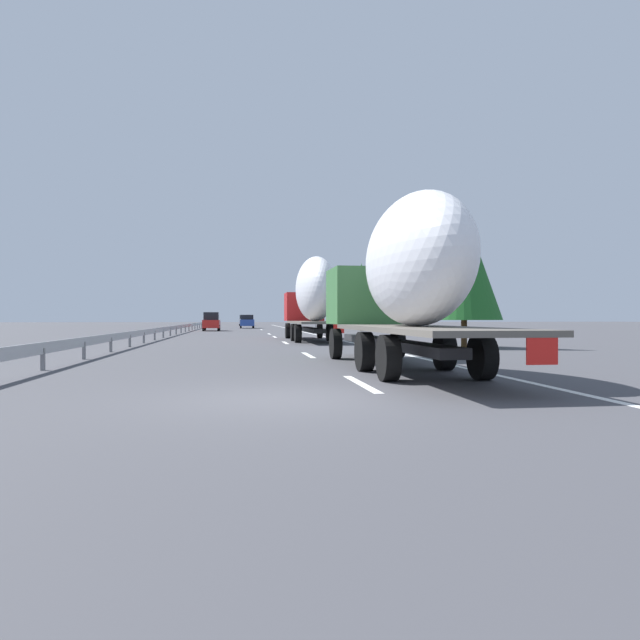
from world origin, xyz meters
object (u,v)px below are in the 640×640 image
car_blue_sedan (247,321)px  road_sign (316,311)px  truck_lead (313,296)px  truck_trailing (403,278)px  car_red_compact (212,322)px  car_white_van (245,320)px

car_blue_sedan → road_sign: bearing=-162.6°
truck_lead → truck_trailing: bearing=-180.0°
truck_lead → car_red_compact: size_ratio=3.01×
truck_lead → car_white_van: (66.03, 3.42, -1.79)m
car_blue_sedan → road_sign: (-20.53, -6.43, 1.15)m
truck_trailing → car_white_van: 84.98m
car_blue_sedan → road_sign: road_sign is taller
car_red_compact → road_sign: bearing=-120.1°
truck_lead → car_blue_sedan: size_ratio=2.94×
truck_trailing → road_sign: (40.62, -3.10, -0.44)m
truck_lead → car_white_van: bearing=3.0°
truck_trailing → car_red_compact: truck_trailing is taller
truck_trailing → car_blue_sedan: bearing=3.1°
truck_trailing → car_red_compact: 47.22m
truck_trailing → car_white_van: truck_trailing is taller
truck_trailing → car_white_van: size_ratio=2.93×
car_white_van → car_blue_sedan: (-23.74, -0.10, -0.03)m
car_white_van → road_sign: (-44.27, -6.52, 1.12)m
car_red_compact → car_white_van: bearing=-5.8°
car_white_van → car_blue_sedan: size_ratio=1.04×
truck_lead → car_red_compact: bearing=14.7°
car_white_van → road_sign: size_ratio=1.46×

